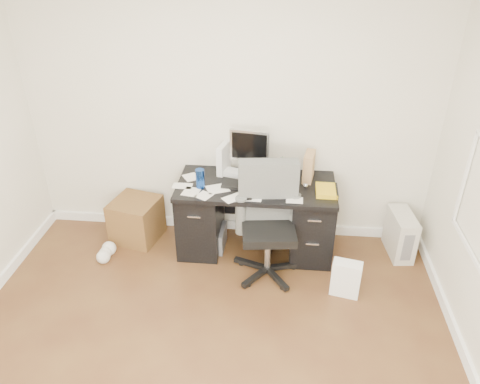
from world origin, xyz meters
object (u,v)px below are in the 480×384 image
object	(u,v)px
keyboard	(248,185)
pc_tower	(400,234)
desk	(256,215)
lcd_monitor	(250,153)
office_chair	(269,224)
wicker_basket	(136,219)

from	to	relation	value
keyboard	pc_tower	distance (m)	1.62
desk	lcd_monitor	bearing A→B (deg)	113.94
desk	office_chair	bearing A→B (deg)	-68.84
keyboard	pc_tower	xyz separation A→B (m)	(1.52, 0.12, -0.54)
desk	wicker_basket	bearing A→B (deg)	176.49
wicker_basket	keyboard	bearing A→B (deg)	-6.06
office_chair	wicker_basket	xyz separation A→B (m)	(-1.39, 0.44, -0.32)
lcd_monitor	wicker_basket	distance (m)	1.40
desk	office_chair	size ratio (longest dim) A/B	1.37
desk	pc_tower	distance (m)	1.45
desk	keyboard	bearing A→B (deg)	-148.67
lcd_monitor	wicker_basket	xyz separation A→B (m)	(-1.17, -0.10, -0.77)
lcd_monitor	keyboard	size ratio (longest dim) A/B	1.00
desk	wicker_basket	world-z (taller)	desk
desk	office_chair	world-z (taller)	office_chair
lcd_monitor	pc_tower	distance (m)	1.71
keyboard	wicker_basket	distance (m)	1.29
lcd_monitor	keyboard	distance (m)	0.32
desk	keyboard	size ratio (longest dim) A/B	3.12
pc_tower	wicker_basket	xyz separation A→B (m)	(-2.69, 0.00, -0.00)
lcd_monitor	keyboard	world-z (taller)	lcd_monitor
lcd_monitor	wicker_basket	bearing A→B (deg)	-166.62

